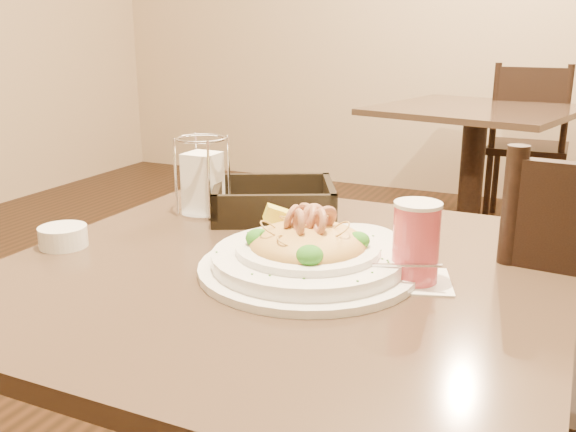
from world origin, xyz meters
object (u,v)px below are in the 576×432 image
at_px(dining_chair_far, 528,141).
at_px(side_plate, 357,237).
at_px(bread_basket, 274,205).
at_px(background_table, 473,153).
at_px(butter_ramekin, 63,237).
at_px(drink_glass, 416,243).
at_px(napkin_caddy, 203,181).
at_px(pasta_bowl, 308,253).
at_px(main_table, 283,387).

xyz_separation_m(dining_chair_far, side_plate, (-0.08, -2.72, 0.24)).
bearing_deg(bread_basket, background_table, 88.00).
height_order(background_table, bread_basket, bread_basket).
bearing_deg(background_table, bread_basket, -92.00).
bearing_deg(butter_ramekin, bread_basket, 53.05).
relative_size(drink_glass, butter_ramekin, 1.66).
height_order(side_plate, butter_ramekin, butter_ramekin).
distance_m(side_plate, butter_ramekin, 0.54).
bearing_deg(background_table, napkin_caddy, -95.62).
height_order(background_table, pasta_bowl, pasta_bowl).
xyz_separation_m(dining_chair_far, napkin_caddy, (-0.44, -2.69, 0.30)).
height_order(dining_chair_far, pasta_bowl, dining_chair_far).
xyz_separation_m(main_table, butter_ramekin, (-0.40, -0.08, 0.25)).
height_order(dining_chair_far, butter_ramekin, dining_chair_far).
relative_size(main_table, bread_basket, 2.90).
distance_m(pasta_bowl, butter_ramekin, 0.45).
bearing_deg(napkin_caddy, drink_glass, -20.68).
bearing_deg(side_plate, main_table, -110.15).
height_order(pasta_bowl, butter_ramekin, pasta_bowl).
height_order(napkin_caddy, side_plate, napkin_caddy).
relative_size(main_table, napkin_caddy, 5.44).
relative_size(pasta_bowl, napkin_caddy, 2.37).
bearing_deg(pasta_bowl, dining_chair_far, 88.01).
distance_m(napkin_caddy, butter_ramekin, 0.32).
relative_size(bread_basket, butter_ramekin, 3.63).
xyz_separation_m(pasta_bowl, bread_basket, (-0.19, 0.27, -0.01)).
bearing_deg(main_table, side_plate, 69.85).
bearing_deg(butter_ramekin, background_table, 82.41).
xyz_separation_m(drink_glass, bread_basket, (-0.36, 0.24, -0.04)).
height_order(main_table, dining_chair_far, dining_chair_far).
bearing_deg(background_table, drink_glass, -83.20).
distance_m(dining_chair_far, side_plate, 2.73).
bearing_deg(napkin_caddy, butter_ramekin, -111.60).
xyz_separation_m(dining_chair_far, drink_glass, (0.07, -2.88, 0.30)).
bearing_deg(butter_ramekin, dining_chair_far, 79.54).
xyz_separation_m(background_table, pasta_bowl, (0.12, -2.42, 0.26)).
bearing_deg(drink_glass, side_plate, 132.75).
height_order(drink_glass, bread_basket, drink_glass).
distance_m(background_table, dining_chair_far, 0.54).
height_order(drink_glass, napkin_caddy, napkin_caddy).
distance_m(dining_chair_far, pasta_bowl, 2.93).
height_order(drink_glass, side_plate, drink_glass).
xyz_separation_m(dining_chair_far, bread_basket, (-0.29, -2.64, 0.26)).
relative_size(pasta_bowl, drink_glass, 2.75).
bearing_deg(side_plate, pasta_bowl, -95.10).
height_order(background_table, dining_chair_far, dining_chair_far).
xyz_separation_m(main_table, side_plate, (0.07, 0.18, 0.24)).
distance_m(main_table, butter_ramekin, 0.48).
height_order(background_table, napkin_caddy, napkin_caddy).
relative_size(bread_basket, side_plate, 2.13).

